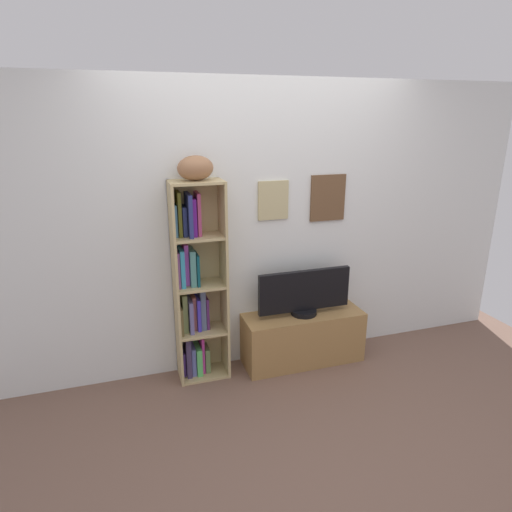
{
  "coord_description": "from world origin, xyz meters",
  "views": [
    {
      "loc": [
        -1.12,
        -2.2,
        2.05
      ],
      "look_at": [
        -0.14,
        0.85,
        1.03
      ],
      "focal_mm": 30.93,
      "sensor_mm": 36.0,
      "label": 1
    }
  ],
  "objects_px": {
    "football": "(195,168)",
    "tv_stand": "(303,338)",
    "television": "(304,293)",
    "bookshelf": "(195,289)"
  },
  "relations": [
    {
      "from": "football",
      "to": "tv_stand",
      "type": "xyz_separation_m",
      "value": [
        0.87,
        -0.05,
        -1.47
      ]
    },
    {
      "from": "television",
      "to": "tv_stand",
      "type": "bearing_deg",
      "value": -90.0
    },
    {
      "from": "television",
      "to": "football",
      "type": "bearing_deg",
      "value": 176.7
    },
    {
      "from": "football",
      "to": "television",
      "type": "height_order",
      "value": "football"
    },
    {
      "from": "football",
      "to": "tv_stand",
      "type": "bearing_deg",
      "value": -3.37
    },
    {
      "from": "bookshelf",
      "to": "television",
      "type": "xyz_separation_m",
      "value": [
        0.9,
        -0.08,
        -0.12
      ]
    },
    {
      "from": "tv_stand",
      "to": "football",
      "type": "bearing_deg",
      "value": 176.63
    },
    {
      "from": "football",
      "to": "tv_stand",
      "type": "height_order",
      "value": "football"
    },
    {
      "from": "bookshelf",
      "to": "tv_stand",
      "type": "height_order",
      "value": "bookshelf"
    },
    {
      "from": "football",
      "to": "tv_stand",
      "type": "relative_size",
      "value": 0.26
    }
  ]
}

